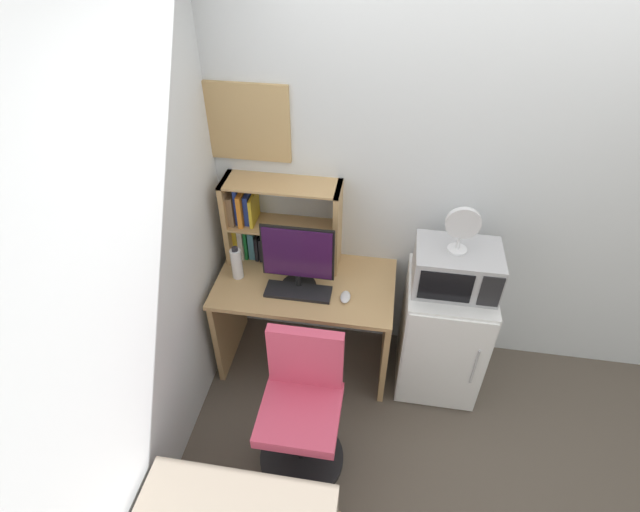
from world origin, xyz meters
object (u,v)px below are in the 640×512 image
Objects in this scene: water_bottle at (237,263)px; wall_corkboard at (243,123)px; computer_mouse at (345,297)px; mini_fridge at (441,334)px; microwave at (456,268)px; desk_fan at (462,227)px; desk_chair at (302,412)px; monitor at (298,257)px; keyboard at (298,292)px; hutch_bookshelf at (266,221)px.

wall_corkboard is (0.03, 0.32, 0.79)m from water_bottle.
mini_fridge is at bearing 9.42° from computer_mouse.
microwave is at bearing 0.48° from water_bottle.
desk_fan reaches higher than desk_chair.
desk_fan is (0.91, 0.04, 0.30)m from monitor.
water_bottle is 1.39m from mini_fridge.
mini_fridge is at bearing 41.69° from desk_chair.
desk_chair reaches higher than keyboard.
hutch_bookshelf is 2.53× the size of desk_fan.
computer_mouse is at bearing -170.57° from desk_fan.
wall_corkboard is at bearing 84.96° from water_bottle.
microwave is at bearing 17.64° from desk_fan.
desk_fan reaches higher than monitor.
hutch_bookshelf is 3.13× the size of water_bottle.
mini_fridge is at bearing 6.17° from keyboard.
monitor is at bearing 101.92° from desk_chair.
keyboard is 0.98m from mini_fridge.
wall_corkboard is (-0.12, 0.10, 0.61)m from hutch_bookshelf.
keyboard is 0.29m from computer_mouse.
computer_mouse is 0.12× the size of desk_chair.
desk_fan is at bearing -13.85° from wall_corkboard.
monitor is 0.23m from keyboard.
microwave is 1.20m from desk_chair.
computer_mouse is 0.67m from microwave.
wall_corkboard reaches higher than computer_mouse.
monitor is 0.38m from computer_mouse.
desk_fan is at bearing 6.11° from keyboard.
water_bottle is at bearing -179.65° from mini_fridge.
wall_corkboard reaches higher than keyboard.
hutch_bookshelf is at bearing 113.10° from desk_chair.
mini_fridge is 1.81m from wall_corkboard.
mini_fridge is (0.92, 0.10, -0.33)m from keyboard.
wall_corkboard is at bearing 132.72° from keyboard.
hutch_bookshelf is 0.80× the size of desk_chair.
hutch_bookshelf is 1.21m from desk_fan.
wall_corkboard is (-1.30, 0.31, 0.66)m from microwave.
keyboard is 1.05m from wall_corkboard.
desk_chair is at bearing -105.08° from computer_mouse.
hutch_bookshelf is 1.20m from microwave.
desk_fan is at bearing 2.38° from monitor.
water_bottle is at bearing 167.43° from keyboard.
desk_fan reaches higher than water_bottle.
water_bottle is (-0.70, 0.10, 0.09)m from computer_mouse.
desk_fan is 1.35m from desk_chair.
computer_mouse is (0.30, -0.06, -0.22)m from monitor.
mini_fridge is 0.93× the size of desk_chair.
computer_mouse is at bearing -30.12° from hutch_bookshelf.
hutch_bookshelf is at bearing 169.72° from microwave.
desk_fan is (-0.02, -0.01, 0.30)m from microwave.
wall_corkboard is at bearing 141.33° from hutch_bookshelf.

